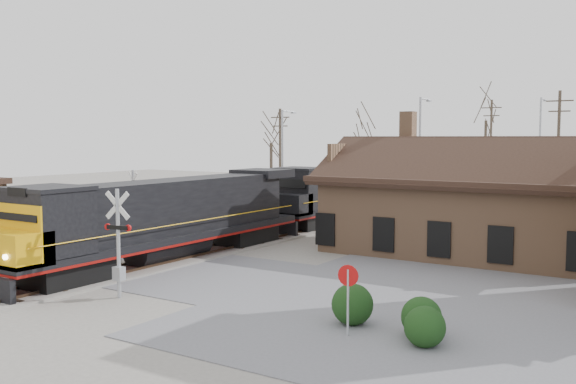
% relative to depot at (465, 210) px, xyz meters
% --- Properties ---
extents(ground, '(140.00, 140.00, 0.00)m').
position_rel_depot_xyz_m(ground, '(-11.99, -12.00, -2.41)').
color(ground, gray).
rests_on(ground, ground).
extents(road, '(60.00, 9.00, 0.03)m').
position_rel_depot_xyz_m(road, '(-11.99, -12.00, -2.39)').
color(road, slate).
rests_on(road, ground).
extents(parking_lot, '(22.00, 26.00, 0.03)m').
position_rel_depot_xyz_m(parking_lot, '(6.01, -8.00, -2.39)').
color(parking_lot, slate).
rests_on(parking_lot, ground).
extents(track_main, '(3.40, 90.00, 0.24)m').
position_rel_depot_xyz_m(track_main, '(-11.99, 3.00, -2.34)').
color(track_main, gray).
rests_on(track_main, ground).
extents(track_siding, '(3.40, 90.00, 0.24)m').
position_rel_depot_xyz_m(track_siding, '(-16.49, 3.00, -2.34)').
color(track_siding, gray).
rests_on(track_siding, ground).
extents(depot, '(15.20, 9.31, 7.90)m').
position_rel_depot_xyz_m(depot, '(0.00, 0.00, 0.00)').
color(depot, '#9F7352').
rests_on(depot, ground).
extents(locomotive_lead, '(2.95, 19.75, 4.38)m').
position_rel_depot_xyz_m(locomotive_lead, '(-11.99, -11.18, -0.10)').
color(locomotive_lead, black).
rests_on(locomotive_lead, ground).
extents(locomotive_trailing, '(2.95, 19.75, 4.15)m').
position_rel_depot_xyz_m(locomotive_trailing, '(-11.99, 8.85, -0.10)').
color(locomotive_trailing, black).
rests_on(locomotive_trailing, ground).
extents(crossbuck_near, '(1.23, 0.33, 4.35)m').
position_rel_depot_xyz_m(crossbuck_near, '(-8.39, -17.25, -0.39)').
color(crossbuck_near, '#A5A8AD').
rests_on(crossbuck_near, ground).
extents(crossbuck_far, '(1.21, 0.46, 4.36)m').
position_rel_depot_xyz_m(crossbuck_far, '(-18.59, -6.74, -0.38)').
color(crossbuck_far, '#A5A8AD').
rests_on(crossbuck_far, ground).
extents(do_not_enter_sign, '(0.69, 0.11, 2.33)m').
position_rel_depot_xyz_m(do_not_enter_sign, '(1.54, -16.75, -0.80)').
color(do_not_enter_sign, '#A5A8AD').
rests_on(do_not_enter_sign, ground).
extents(hedge_a, '(1.42, 1.42, 1.42)m').
position_rel_depot_xyz_m(hedge_a, '(1.08, -15.54, -1.70)').
color(hedge_a, black).
rests_on(hedge_a, ground).
extents(hedge_b, '(1.30, 1.30, 1.30)m').
position_rel_depot_xyz_m(hedge_b, '(3.54, -15.52, -1.76)').
color(hedge_b, black).
rests_on(hedge_b, ground).
extents(hedge_c, '(1.27, 1.27, 1.27)m').
position_rel_depot_xyz_m(hedge_c, '(4.00, -16.44, -1.77)').
color(hedge_c, black).
rests_on(hedge_c, ground).
extents(streetlight_a, '(0.25, 2.04, 8.58)m').
position_rel_depot_xyz_m(streetlight_a, '(-17.67, 8.79, 2.41)').
color(streetlight_a, '#A5A8AD').
rests_on(streetlight_a, ground).
extents(streetlight_b, '(0.25, 2.04, 9.26)m').
position_rel_depot_xyz_m(streetlight_b, '(-6.37, 9.69, 2.76)').
color(streetlight_b, '#A5A8AD').
rests_on(streetlight_b, ground).
extents(streetlight_c, '(0.25, 2.04, 9.86)m').
position_rel_depot_xyz_m(streetlight_c, '(-1.24, 25.06, 3.07)').
color(streetlight_c, '#A5A8AD').
rests_on(streetlight_c, ground).
extents(utility_pole_a, '(2.00, 0.24, 9.01)m').
position_rel_depot_xyz_m(utility_pole_a, '(-22.03, 14.87, 2.32)').
color(utility_pole_a, '#382D23').
rests_on(utility_pole_a, ground).
extents(utility_pole_b, '(2.00, 0.24, 10.16)m').
position_rel_depot_xyz_m(utility_pole_b, '(-7.21, 31.13, 2.90)').
color(utility_pole_b, '#382D23').
rests_on(utility_pole_b, ground).
extents(utility_pole_c, '(2.00, 0.24, 9.99)m').
position_rel_depot_xyz_m(utility_pole_c, '(1.37, 18.83, 2.82)').
color(utility_pole_c, '#382D23').
rests_on(utility_pole_c, ground).
extents(tree_a, '(3.87, 3.87, 9.48)m').
position_rel_depot_xyz_m(tree_a, '(-26.33, 19.71, 4.34)').
color(tree_a, '#382D23').
rests_on(tree_a, ground).
extents(tree_b, '(4.15, 4.15, 10.18)m').
position_rel_depot_xyz_m(tree_b, '(-19.66, 27.76, 4.84)').
color(tree_b, '#382D23').
rests_on(tree_b, ground).
extents(tree_c, '(5.48, 5.48, 13.43)m').
position_rel_depot_xyz_m(tree_c, '(-9.20, 36.29, 7.17)').
color(tree_c, '#382D23').
rests_on(tree_c, ground).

